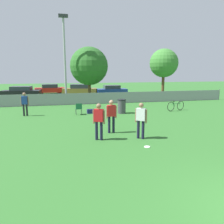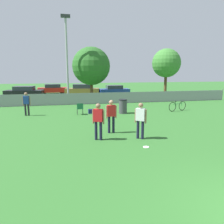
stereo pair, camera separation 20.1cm
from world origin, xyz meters
The scene contains 17 objects.
fence_backline centered at (0.00, 18.00, 0.55)m, with size 26.60×0.07×1.21m.
light_pole centered at (-3.74, 19.34, 5.01)m, with size 0.90×0.36×8.50m.
tree_near_pole centered at (-1.17, 20.66, 3.72)m, with size 4.06×4.06×5.76m.
tree_far_right centered at (7.39, 20.30, 4.08)m, with size 3.25×3.25×5.73m.
player_receiver_white centered at (-0.79, 6.19, 0.99)m, with size 0.46×0.43×1.70m.
player_thrower_red centered at (-2.74, 6.45, 0.99)m, with size 0.52×0.39×1.70m.
player_defender_red centered at (-1.90, 7.47, 0.99)m, with size 0.58×0.23×1.70m.
spectator_in_blue centered at (-6.83, 13.23, 0.97)m, with size 0.55×0.28×1.68m.
frisbee_disc centered at (-0.96, 4.99, 0.01)m, with size 0.25×0.25×0.03m.
folding_chair_sideline centered at (-3.08, 12.75, 0.50)m, with size 0.46×0.46×0.85m.
bicycle_sideline centered at (4.74, 12.64, 0.39)m, with size 1.77×0.60×0.81m.
trash_bin centered at (0.14, 12.58, 0.54)m, with size 0.64×0.64×1.07m.
gear_bag_sideline centered at (-2.09, 13.11, 0.16)m, with size 0.69×0.38×0.33m.
parked_car_dark centered at (-8.98, 26.05, 0.66)m, with size 4.76×2.36×1.35m.
parked_car_red centered at (-5.71, 29.65, 0.68)m, with size 4.30×2.24×1.38m.
parked_car_tan centered at (-1.65, 26.88, 0.70)m, with size 4.78×2.49×1.47m.
parked_car_blue centered at (2.60, 25.85, 0.65)m, with size 4.06×1.80×1.33m.
Camera 2 is at (-4.27, -3.18, 3.10)m, focal length 35.00 mm.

